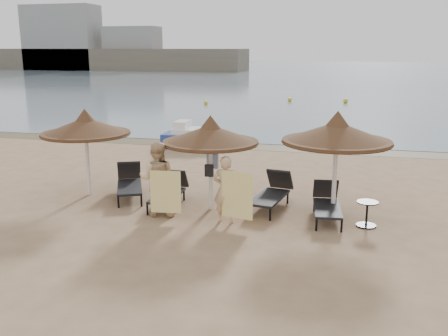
% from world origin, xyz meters
% --- Properties ---
extents(ground, '(160.00, 160.00, 0.00)m').
position_xyz_m(ground, '(0.00, 0.00, 0.00)').
color(ground, '#A27E5C').
rests_on(ground, ground).
extents(sea, '(200.00, 140.00, 0.03)m').
position_xyz_m(sea, '(0.00, 80.00, 0.01)').
color(sea, slate).
rests_on(sea, ground).
extents(wet_sand_strip, '(200.00, 1.60, 0.01)m').
position_xyz_m(wet_sand_strip, '(0.00, 9.40, 0.00)').
color(wet_sand_strip, brown).
rests_on(wet_sand_strip, ground).
extents(far_shore, '(150.00, 54.80, 12.00)m').
position_xyz_m(far_shore, '(-25.10, 77.82, 2.91)').
color(far_shore, '#6D6049').
rests_on(far_shore, ground).
extents(palapa_left, '(2.55, 2.55, 2.53)m').
position_xyz_m(palapa_left, '(-3.36, 1.03, 2.02)').
color(palapa_left, white).
rests_on(palapa_left, ground).
extents(palapa_center, '(2.55, 2.55, 2.52)m').
position_xyz_m(palapa_center, '(0.46, 0.63, 2.01)').
color(palapa_center, white).
rests_on(palapa_center, ground).
extents(palapa_right, '(2.74, 2.74, 2.71)m').
position_xyz_m(palapa_right, '(3.66, 0.79, 2.16)').
color(palapa_right, white).
rests_on(palapa_right, ground).
extents(lounger_far_left, '(1.46, 2.12, 0.91)m').
position_xyz_m(lounger_far_left, '(-2.16, 1.21, 0.41)').
color(lounger_far_left, black).
rests_on(lounger_far_left, ground).
extents(lounger_near_left, '(0.72, 1.93, 0.85)m').
position_xyz_m(lounger_near_left, '(-0.75, 0.75, 0.38)').
color(lounger_near_left, black).
rests_on(lounger_near_left, ground).
extents(lounger_near_right, '(1.00, 2.13, 0.92)m').
position_xyz_m(lounger_near_right, '(2.03, 1.20, 0.41)').
color(lounger_near_right, black).
rests_on(lounger_near_right, ground).
extents(lounger_far_right, '(0.84, 1.98, 0.86)m').
position_xyz_m(lounger_far_right, '(3.50, 0.68, 0.39)').
color(lounger_far_right, black).
rests_on(lounger_far_right, ground).
extents(side_table, '(0.51, 0.51, 0.62)m').
position_xyz_m(side_table, '(4.47, 0.25, 0.29)').
color(side_table, black).
rests_on(side_table, ground).
extents(person_left, '(1.11, 0.81, 2.23)m').
position_xyz_m(person_left, '(-0.71, -0.22, 1.11)').
color(person_left, '#D9B284').
rests_on(person_left, ground).
extents(person_right, '(0.93, 0.63, 1.95)m').
position_xyz_m(person_right, '(1.10, -0.32, 0.98)').
color(person_right, '#D9B284').
rests_on(person_right, ground).
extents(towel_left, '(0.77, 0.12, 1.08)m').
position_xyz_m(towel_left, '(-0.36, -0.57, 0.74)').
color(towel_left, yellow).
rests_on(towel_left, ground).
extents(towel_right, '(0.80, 0.22, 1.15)m').
position_xyz_m(towel_right, '(1.45, -0.57, 0.79)').
color(towel_right, yellow).
rests_on(towel_right, ground).
extents(bag_patterned, '(0.31, 0.11, 0.38)m').
position_xyz_m(bag_patterned, '(0.46, 0.81, 1.27)').
color(bag_patterned, white).
rests_on(bag_patterned, ground).
extents(bag_dark, '(0.23, 0.08, 0.32)m').
position_xyz_m(bag_dark, '(0.46, 0.47, 1.09)').
color(bag_dark, black).
rests_on(bag_dark, ground).
extents(pedal_boat, '(2.44, 1.46, 1.13)m').
position_xyz_m(pedal_boat, '(-2.65, 8.65, 0.42)').
color(pedal_boat, navy).
rests_on(pedal_boat, ground).
extents(buoy_left, '(0.32, 0.32, 0.32)m').
position_xyz_m(buoy_left, '(-6.64, 24.66, 0.16)').
color(buoy_left, gold).
rests_on(buoy_left, ground).
extents(buoy_mid, '(0.38, 0.38, 0.38)m').
position_xyz_m(buoy_mid, '(3.60, 28.25, 0.19)').
color(buoy_mid, gold).
rests_on(buoy_mid, ground).
extents(buoy_extra, '(0.33, 0.33, 0.33)m').
position_xyz_m(buoy_extra, '(-0.75, 28.41, 0.17)').
color(buoy_extra, gold).
rests_on(buoy_extra, ground).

